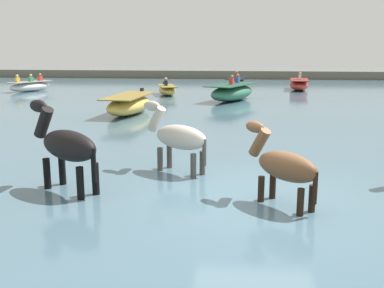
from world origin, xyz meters
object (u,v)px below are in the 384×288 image
(horse_trailing_black, at_px, (66,148))
(boat_distant_west, at_px, (237,83))
(horse_flank_bay, at_px, (284,168))
(boat_distant_east, at_px, (299,85))
(boat_far_inshore, at_px, (232,92))
(horse_lead_pinto, at_px, (178,139))
(boat_mid_outer, at_px, (167,90))
(boat_mid_channel, at_px, (30,86))
(boat_near_port, at_px, (129,105))

(horse_trailing_black, height_order, boat_distant_west, horse_trailing_black)
(horse_flank_bay, distance_m, boat_distant_east, 22.81)
(boat_far_inshore, relative_size, boat_distant_west, 1.13)
(horse_lead_pinto, distance_m, boat_mid_outer, 16.79)
(horse_lead_pinto, height_order, boat_mid_channel, horse_lead_pinto)
(horse_trailing_black, bearing_deg, boat_mid_outer, 93.25)
(horse_flank_bay, bearing_deg, boat_distant_west, 92.50)
(boat_near_port, distance_m, boat_distant_west, 14.09)
(horse_lead_pinto, bearing_deg, boat_near_port, 110.80)
(boat_distant_east, distance_m, boat_distant_west, 4.36)
(horse_trailing_black, height_order, boat_near_port, horse_trailing_black)
(boat_distant_west, bearing_deg, boat_far_inshore, -91.14)
(boat_far_inshore, xyz_separation_m, boat_distant_west, (0.16, 8.02, -0.09))
(boat_far_inshore, distance_m, boat_near_port, 6.83)
(horse_lead_pinto, height_order, boat_far_inshore, horse_lead_pinto)
(boat_near_port, xyz_separation_m, boat_distant_west, (4.38, 13.39, -0.06))
(horse_trailing_black, xyz_separation_m, horse_flank_bay, (4.07, -0.40, -0.18))
(horse_flank_bay, bearing_deg, boat_far_inshore, 94.32)
(boat_mid_outer, bearing_deg, boat_mid_channel, 171.46)
(horse_lead_pinto, height_order, horse_flank_bay, horse_lead_pinto)
(boat_distant_east, xyz_separation_m, boat_mid_outer, (-8.17, -4.14, -0.07))
(boat_distant_east, bearing_deg, boat_mid_outer, -153.16)
(horse_lead_pinto, xyz_separation_m, boat_far_inshore, (0.92, 14.06, -0.32))
(boat_mid_channel, bearing_deg, boat_far_inshore, -16.37)
(horse_lead_pinto, distance_m, boat_distant_west, 22.11)
(horse_trailing_black, xyz_separation_m, boat_near_port, (-1.36, 10.24, -0.46))
(horse_lead_pinto, relative_size, boat_far_inshore, 0.45)
(boat_distant_west, bearing_deg, boat_near_port, -108.11)
(boat_far_inshore, xyz_separation_m, boat_mid_channel, (-13.04, 3.83, -0.11))
(boat_near_port, bearing_deg, horse_trailing_black, -82.46)
(horse_trailing_black, relative_size, boat_far_inshore, 0.48)
(horse_trailing_black, relative_size, boat_mid_channel, 0.65)
(boat_near_port, xyz_separation_m, boat_mid_outer, (0.33, 7.83, -0.11))
(horse_trailing_black, distance_m, boat_mid_outer, 18.11)
(horse_trailing_black, bearing_deg, boat_distant_east, 72.16)
(horse_lead_pinto, height_order, boat_distant_west, horse_lead_pinto)
(horse_trailing_black, bearing_deg, horse_lead_pinto, 38.67)
(boat_far_inshore, bearing_deg, boat_mid_channel, 163.63)
(horse_flank_bay, xyz_separation_m, boat_far_inshore, (-1.21, 16.01, -0.25))
(boat_mid_channel, relative_size, boat_mid_outer, 1.17)
(horse_flank_bay, distance_m, boat_mid_channel, 24.43)
(horse_flank_bay, relative_size, boat_near_port, 0.45)
(boat_distant_east, bearing_deg, horse_lead_pinto, -104.14)
(horse_flank_bay, distance_m, boat_distant_west, 24.06)
(horse_flank_bay, bearing_deg, boat_distant_east, 82.25)
(horse_lead_pinto, relative_size, boat_mid_outer, 0.70)
(horse_lead_pinto, relative_size, horse_flank_bay, 1.07)
(horse_lead_pinto, xyz_separation_m, boat_distant_east, (5.20, 20.65, -0.40))
(boat_near_port, bearing_deg, boat_distant_east, 54.60)
(boat_far_inshore, bearing_deg, boat_mid_outer, 147.70)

